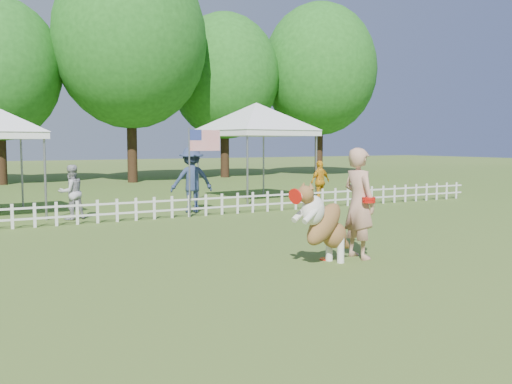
# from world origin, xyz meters

# --- Properties ---
(ground) EXTENTS (120.00, 120.00, 0.00)m
(ground) POSITION_xyz_m (0.00, 0.00, 0.00)
(ground) COLOR #33571B
(ground) RESTS_ON ground
(picket_fence) EXTENTS (22.00, 0.08, 0.60)m
(picket_fence) POSITION_xyz_m (0.00, 7.00, 0.30)
(picket_fence) COLOR silver
(picket_fence) RESTS_ON ground
(handler) EXTENTS (0.48, 0.72, 1.95)m
(handler) POSITION_xyz_m (0.71, 0.37, 0.98)
(handler) COLOR tan
(handler) RESTS_ON ground
(dog) EXTENTS (1.40, 0.79, 1.38)m
(dog) POSITION_xyz_m (-0.14, 0.22, 0.69)
(dog) COLOR brown
(dog) RESTS_ON ground
(frisbee_on_turf) EXTENTS (0.25, 0.25, 0.02)m
(frisbee_on_turf) POSITION_xyz_m (0.11, 0.51, 0.01)
(frisbee_on_turf) COLOR red
(frisbee_on_turf) RESTS_ON ground
(canopy_tent_right) EXTENTS (3.67, 3.67, 3.36)m
(canopy_tent_right) POSITION_xyz_m (4.14, 10.15, 1.68)
(canopy_tent_right) COLOR white
(canopy_tent_right) RESTS_ON ground
(flag_pole) EXTENTS (0.94, 0.20, 2.44)m
(flag_pole) POSITION_xyz_m (0.23, 6.90, 1.22)
(flag_pole) COLOR gray
(flag_pole) RESTS_ON ground
(spectator_a) EXTENTS (0.85, 0.75, 1.46)m
(spectator_a) POSITION_xyz_m (-2.68, 8.02, 0.73)
(spectator_a) COLOR #A9A8AE
(spectator_a) RESTS_ON ground
(spectator_b) EXTENTS (1.33, 0.90, 1.91)m
(spectator_b) POSITION_xyz_m (0.70, 7.88, 0.96)
(spectator_b) COLOR navy
(spectator_b) RESTS_ON ground
(spectator_c) EXTENTS (0.89, 0.49, 1.43)m
(spectator_c) POSITION_xyz_m (5.63, 8.36, 0.71)
(spectator_c) COLOR gold
(spectator_c) RESTS_ON ground
(tree_center_right) EXTENTS (7.60, 7.60, 12.60)m
(tree_center_right) POSITION_xyz_m (3.00, 21.00, 6.30)
(tree_center_right) COLOR #1F5A19
(tree_center_right) RESTS_ON ground
(tree_right) EXTENTS (6.20, 6.20, 10.40)m
(tree_right) POSITION_xyz_m (9.00, 22.50, 5.20)
(tree_right) COLOR #1F5A19
(tree_right) RESTS_ON ground
(tree_far_right) EXTENTS (7.00, 7.00, 11.40)m
(tree_far_right) POSITION_xyz_m (15.00, 21.50, 5.70)
(tree_far_right) COLOR #1F5A19
(tree_far_right) RESTS_ON ground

